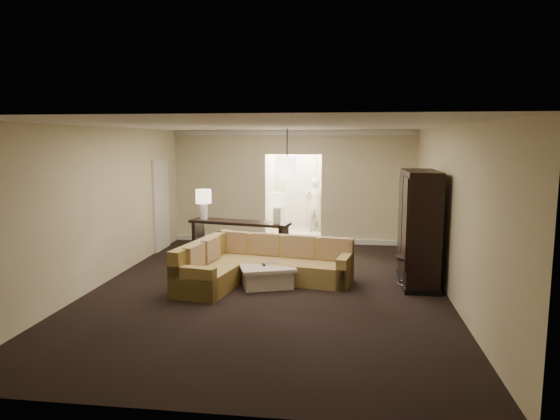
# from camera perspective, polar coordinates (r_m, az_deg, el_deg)

# --- Properties ---
(ground) EXTENTS (8.00, 8.00, 0.00)m
(ground) POSITION_cam_1_polar(r_m,az_deg,el_deg) (8.77, -1.30, -8.99)
(ground) COLOR black
(ground) RESTS_ON ground
(wall_back) EXTENTS (6.00, 0.04, 2.80)m
(wall_back) POSITION_cam_1_polar(r_m,az_deg,el_deg) (12.40, 1.50, 2.66)
(wall_back) COLOR beige
(wall_back) RESTS_ON ground
(wall_front) EXTENTS (6.00, 0.04, 2.80)m
(wall_front) POSITION_cam_1_polar(r_m,az_deg,el_deg) (4.62, -9.00, -6.78)
(wall_front) COLOR beige
(wall_front) RESTS_ON ground
(wall_left) EXTENTS (0.04, 8.00, 2.80)m
(wall_left) POSITION_cam_1_polar(r_m,az_deg,el_deg) (9.40, -19.72, 0.43)
(wall_left) COLOR beige
(wall_left) RESTS_ON ground
(wall_right) EXTENTS (0.04, 8.00, 2.80)m
(wall_right) POSITION_cam_1_polar(r_m,az_deg,el_deg) (8.54, 19.00, -0.27)
(wall_right) COLOR beige
(wall_right) RESTS_ON ground
(ceiling) EXTENTS (6.00, 8.00, 0.02)m
(ceiling) POSITION_cam_1_polar(r_m,az_deg,el_deg) (8.38, -1.36, 9.63)
(ceiling) COLOR white
(ceiling) RESTS_ON wall_back
(crown_molding) EXTENTS (6.00, 0.10, 0.12)m
(crown_molding) POSITION_cam_1_polar(r_m,az_deg,el_deg) (12.30, 1.50, 8.82)
(crown_molding) COLOR silver
(crown_molding) RESTS_ON wall_back
(baseboard) EXTENTS (6.00, 0.10, 0.12)m
(baseboard) POSITION_cam_1_polar(r_m,az_deg,el_deg) (12.55, 1.46, -3.46)
(baseboard) COLOR silver
(baseboard) RESTS_ON ground
(side_door) EXTENTS (0.05, 0.90, 2.10)m
(side_door) POSITION_cam_1_polar(r_m,az_deg,el_deg) (11.97, -13.41, 0.56)
(side_door) COLOR silver
(side_door) RESTS_ON ground
(foyer) EXTENTS (1.44, 2.02, 2.80)m
(foyer) POSITION_cam_1_polar(r_m,az_deg,el_deg) (13.74, 2.09, 2.78)
(foyer) COLOR silver
(foyer) RESTS_ON ground
(sectional_sofa) EXTENTS (3.01, 2.25, 0.80)m
(sectional_sofa) POSITION_cam_1_polar(r_m,az_deg,el_deg) (9.08, -2.75, -6.30)
(sectional_sofa) COLOR brown
(sectional_sofa) RESTS_ON ground
(coffee_table) EXTENTS (1.18, 1.18, 0.39)m
(coffee_table) POSITION_cam_1_polar(r_m,az_deg,el_deg) (8.96, -1.63, -7.34)
(coffee_table) COLOR silver
(coffee_table) RESTS_ON ground
(console_table) EXTENTS (2.24, 0.93, 0.85)m
(console_table) POSITION_cam_1_polar(r_m,az_deg,el_deg) (10.72, -4.63, -3.07)
(console_table) COLOR black
(console_table) RESTS_ON ground
(armoire) EXTENTS (0.61, 1.42, 2.04)m
(armoire) POSITION_cam_1_polar(r_m,az_deg,el_deg) (9.16, 15.57, -2.26)
(armoire) COLOR black
(armoire) RESTS_ON ground
(drink_table) EXTENTS (0.47, 0.47, 0.58)m
(drink_table) POSITION_cam_1_polar(r_m,az_deg,el_deg) (8.89, 14.54, -6.22)
(drink_table) COLOR black
(drink_table) RESTS_ON ground
(table_lamp_left) EXTENTS (0.34, 0.34, 0.65)m
(table_lamp_left) POSITION_cam_1_polar(r_m,az_deg,el_deg) (10.96, -8.73, 1.21)
(table_lamp_left) COLOR white
(table_lamp_left) RESTS_ON console_table
(table_lamp_right) EXTENTS (0.34, 0.34, 0.65)m
(table_lamp_right) POSITION_cam_1_polar(r_m,az_deg,el_deg) (10.29, -0.36, 0.85)
(table_lamp_right) COLOR white
(table_lamp_right) RESTS_ON console_table
(pendant_light) EXTENTS (0.38, 0.38, 1.09)m
(pendant_light) POSITION_cam_1_polar(r_m,az_deg,el_deg) (11.07, 0.81, 4.88)
(pendant_light) COLOR black
(pendant_light) RESTS_ON ceiling
(person) EXTENTS (0.63, 0.43, 1.69)m
(person) POSITION_cam_1_polar(r_m,az_deg,el_deg) (14.01, 4.01, 1.00)
(person) COLOR beige
(person) RESTS_ON ground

